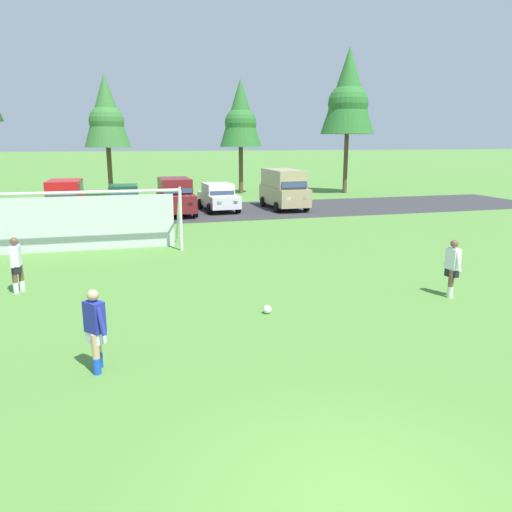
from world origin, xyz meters
name	(u,v)px	position (x,y,z in m)	size (l,w,h in m)	color
ground_plane	(186,250)	(0.00, 15.00, 0.00)	(400.00, 400.00, 0.00)	#518438
parking_lot_strip	(161,213)	(0.00, 25.91, 0.00)	(52.00, 8.40, 0.01)	#333335
soccer_ball	(267,309)	(1.00, 6.91, 0.11)	(0.22, 0.22, 0.22)	white
soccer_goal	(86,220)	(-3.80, 15.89, 1.29)	(7.45, 2.05, 2.57)	white
player_midfield_center	(95,331)	(-3.10, 4.68, 0.82)	(0.47, 0.67, 1.64)	tan
player_defender_far	(452,268)	(6.46, 6.89, 0.82)	(0.31, 0.74, 1.64)	brown
player_winger_left	(17,265)	(-5.48, 10.64, 0.82)	(0.29, 0.73, 1.64)	brown
parked_car_slot_far_left	(65,199)	(-5.38, 25.31, 1.11)	(2.24, 4.65, 2.16)	red
parked_car_slot_left	(124,199)	(-2.15, 26.48, 0.88)	(2.18, 4.27, 1.72)	#194C2D
parked_car_slot_center_left	(175,196)	(0.82, 25.23, 1.11)	(2.16, 4.61, 2.16)	maroon
parked_car_slot_center	(218,197)	(3.62, 26.11, 0.88)	(2.21, 4.29, 1.72)	silver
parked_car_slot_center_right	(284,188)	(7.92, 25.96, 1.34)	(2.22, 4.81, 2.52)	tan
tree_mid_left	(106,113)	(-2.95, 35.62, 6.34)	(3.46, 3.46, 9.23)	brown
tree_center_back	(241,115)	(7.57, 36.07, 6.33)	(3.46, 3.46, 9.22)	brown
tree_mid_right	(348,94)	(16.12, 33.99, 8.05)	(4.39, 4.39, 11.70)	brown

